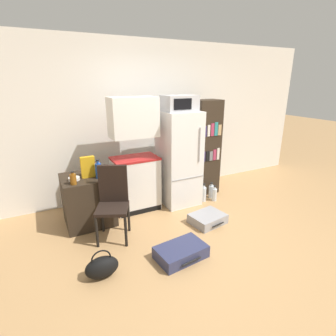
{
  "coord_description": "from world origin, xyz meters",
  "views": [
    {
      "loc": [
        -1.92,
        -2.37,
        2.03
      ],
      "look_at": [
        -0.28,
        0.85,
        0.81
      ],
      "focal_mm": 28.0,
      "sensor_mm": 36.0,
      "label": 1
    }
  ],
  "objects_px": {
    "bottle_clear_short": "(98,168)",
    "kitchen_hutch": "(135,161)",
    "microwave": "(179,103)",
    "water_bottle_front": "(214,194)",
    "bottle_amber_beer": "(73,179)",
    "cereal_box": "(88,167)",
    "chair": "(113,197)",
    "bottle_blue_soda": "(98,170)",
    "water_bottle_back": "(203,194)",
    "bowl": "(74,179)",
    "water_bottle_middle": "(211,191)",
    "bottle_ketchup_red": "(95,168)",
    "suitcase_small_flat": "(208,219)",
    "bookshelf": "(206,148)",
    "refrigerator": "(179,158)",
    "side_table": "(88,200)",
    "handbag": "(102,267)"
  },
  "relations": [
    {
      "from": "side_table",
      "to": "handbag",
      "type": "bearing_deg",
      "value": -95.42
    },
    {
      "from": "bottle_ketchup_red",
      "to": "bowl",
      "type": "bearing_deg",
      "value": -146.91
    },
    {
      "from": "bookshelf",
      "to": "bottle_blue_soda",
      "type": "xyz_separation_m",
      "value": [
        -2.01,
        -0.3,
        -0.02
      ]
    },
    {
      "from": "bottle_clear_short",
      "to": "kitchen_hutch",
      "type": "bearing_deg",
      "value": 3.6
    },
    {
      "from": "handbag",
      "to": "bookshelf",
      "type": "bearing_deg",
      "value": 31.79
    },
    {
      "from": "bottle_ketchup_red",
      "to": "microwave",
      "type": "bearing_deg",
      "value": -5.34
    },
    {
      "from": "refrigerator",
      "to": "cereal_box",
      "type": "xyz_separation_m",
      "value": [
        -1.49,
        -0.06,
        0.09
      ]
    },
    {
      "from": "kitchen_hutch",
      "to": "bowl",
      "type": "distance_m",
      "value": 0.97
    },
    {
      "from": "suitcase_small_flat",
      "to": "water_bottle_back",
      "type": "distance_m",
      "value": 0.75
    },
    {
      "from": "refrigerator",
      "to": "bottle_amber_beer",
      "type": "distance_m",
      "value": 1.74
    },
    {
      "from": "bottle_amber_beer",
      "to": "cereal_box",
      "type": "distance_m",
      "value": 0.31
    },
    {
      "from": "suitcase_small_flat",
      "to": "water_bottle_middle",
      "type": "relative_size",
      "value": 1.87
    },
    {
      "from": "refrigerator",
      "to": "microwave",
      "type": "height_order",
      "value": "microwave"
    },
    {
      "from": "cereal_box",
      "to": "water_bottle_front",
      "type": "bearing_deg",
      "value": -5.97
    },
    {
      "from": "bottle_clear_short",
      "to": "water_bottle_front",
      "type": "xyz_separation_m",
      "value": [
        1.91,
        -0.32,
        -0.69
      ]
    },
    {
      "from": "bowl",
      "to": "water_bottle_middle",
      "type": "xyz_separation_m",
      "value": [
        2.29,
        -0.06,
        -0.62
      ]
    },
    {
      "from": "bottle_amber_beer",
      "to": "cereal_box",
      "type": "height_order",
      "value": "cereal_box"
    },
    {
      "from": "refrigerator",
      "to": "bowl",
      "type": "bearing_deg",
      "value": -176.99
    },
    {
      "from": "kitchen_hutch",
      "to": "microwave",
      "type": "distance_m",
      "value": 1.14
    },
    {
      "from": "microwave",
      "to": "bowl",
      "type": "bearing_deg",
      "value": -177.04
    },
    {
      "from": "bookshelf",
      "to": "bottle_amber_beer",
      "type": "distance_m",
      "value": 2.4
    },
    {
      "from": "water_bottle_middle",
      "to": "side_table",
      "type": "bearing_deg",
      "value": 176.5
    },
    {
      "from": "refrigerator",
      "to": "bottle_blue_soda",
      "type": "distance_m",
      "value": 1.38
    },
    {
      "from": "bottle_ketchup_red",
      "to": "suitcase_small_flat",
      "type": "relative_size",
      "value": 0.3
    },
    {
      "from": "bottle_clear_short",
      "to": "water_bottle_back",
      "type": "distance_m",
      "value": 1.87
    },
    {
      "from": "water_bottle_back",
      "to": "chair",
      "type": "bearing_deg",
      "value": -168.88
    },
    {
      "from": "bookshelf",
      "to": "bowl",
      "type": "distance_m",
      "value": 2.35
    },
    {
      "from": "water_bottle_front",
      "to": "bookshelf",
      "type": "bearing_deg",
      "value": 80.98
    },
    {
      "from": "bottle_clear_short",
      "to": "handbag",
      "type": "relative_size",
      "value": 0.58
    },
    {
      "from": "suitcase_small_flat",
      "to": "water_bottle_back",
      "type": "height_order",
      "value": "water_bottle_back"
    },
    {
      "from": "bottle_amber_beer",
      "to": "suitcase_small_flat",
      "type": "xyz_separation_m",
      "value": [
        1.75,
        -0.61,
        -0.73
      ]
    },
    {
      "from": "bottle_amber_beer",
      "to": "water_bottle_front",
      "type": "relative_size",
      "value": 0.63
    },
    {
      "from": "chair",
      "to": "bottle_ketchup_red",
      "type": "bearing_deg",
      "value": 121.22
    },
    {
      "from": "bottle_clear_short",
      "to": "bottle_ketchup_red",
      "type": "bearing_deg",
      "value": 112.54
    },
    {
      "from": "chair",
      "to": "side_table",
      "type": "bearing_deg",
      "value": 139.45
    },
    {
      "from": "microwave",
      "to": "bottle_blue_soda",
      "type": "xyz_separation_m",
      "value": [
        -1.37,
        -0.16,
        -0.85
      ]
    },
    {
      "from": "bottle_clear_short",
      "to": "handbag",
      "type": "xyz_separation_m",
      "value": [
        -0.31,
        -1.32,
        -0.68
      ]
    },
    {
      "from": "bowl",
      "to": "bottle_blue_soda",
      "type": "bearing_deg",
      "value": -12.2
    },
    {
      "from": "refrigerator",
      "to": "bottle_ketchup_red",
      "type": "height_order",
      "value": "refrigerator"
    },
    {
      "from": "bottle_amber_beer",
      "to": "chair",
      "type": "distance_m",
      "value": 0.57
    },
    {
      "from": "chair",
      "to": "cereal_box",
      "type": "bearing_deg",
      "value": 137.81
    },
    {
      "from": "microwave",
      "to": "water_bottle_front",
      "type": "relative_size",
      "value": 1.84
    },
    {
      "from": "bookshelf",
      "to": "refrigerator",
      "type": "bearing_deg",
      "value": -167.4
    },
    {
      "from": "bottle_amber_beer",
      "to": "bookshelf",
      "type": "bearing_deg",
      "value": 9.3
    },
    {
      "from": "bookshelf",
      "to": "water_bottle_front",
      "type": "bearing_deg",
      "value": -99.02
    },
    {
      "from": "water_bottle_back",
      "to": "water_bottle_middle",
      "type": "bearing_deg",
      "value": 14.57
    },
    {
      "from": "chair",
      "to": "handbag",
      "type": "relative_size",
      "value": 2.72
    },
    {
      "from": "bookshelf",
      "to": "bottle_clear_short",
      "type": "distance_m",
      "value": 1.98
    },
    {
      "from": "bottle_clear_short",
      "to": "bottle_ketchup_red",
      "type": "xyz_separation_m",
      "value": [
        -0.03,
        0.08,
        -0.02
      ]
    },
    {
      "from": "bottle_clear_short",
      "to": "bookshelf",
      "type": "bearing_deg",
      "value": 2.82
    }
  ]
}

